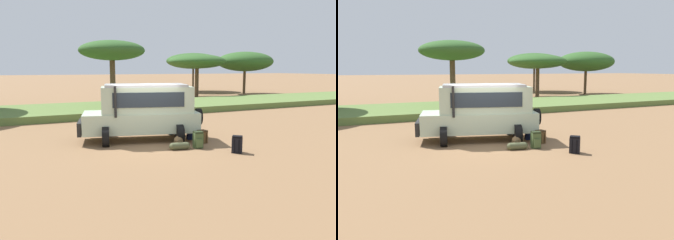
% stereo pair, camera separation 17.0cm
% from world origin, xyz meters
% --- Properties ---
extents(ground_plane, '(320.00, 320.00, 0.00)m').
position_xyz_m(ground_plane, '(0.00, 0.00, 0.00)').
color(ground_plane, olive).
extents(grass_bank, '(120.00, 7.00, 0.44)m').
position_xyz_m(grass_bank, '(0.00, 10.89, 0.22)').
color(grass_bank, '#5B7538').
rests_on(grass_bank, ground_plane).
extents(safari_vehicle, '(5.47, 3.50, 2.44)m').
position_xyz_m(safari_vehicle, '(0.15, 0.99, 1.29)').
color(safari_vehicle, '#B2C6A8').
rests_on(safari_vehicle, ground_plane).
extents(backpack_beside_front_wheel, '(0.42, 0.46, 0.55)m').
position_xyz_m(backpack_beside_front_wheel, '(2.14, -0.66, 0.27)').
color(backpack_beside_front_wheel, brown).
rests_on(backpack_beside_front_wheel, ground_plane).
extents(backpack_cluster_center, '(0.47, 0.47, 0.64)m').
position_xyz_m(backpack_cluster_center, '(2.49, -2.58, 0.31)').
color(backpack_cluster_center, black).
rests_on(backpack_cluster_center, ground_plane).
extents(backpack_near_rear_wheel, '(0.39, 0.45, 0.66)m').
position_xyz_m(backpack_near_rear_wheel, '(1.56, -1.32, 0.32)').
color(backpack_near_rear_wheel, '#42562D').
rests_on(backpack_near_rear_wheel, ground_plane).
extents(backpack_outermost, '(0.44, 0.42, 0.56)m').
position_xyz_m(backpack_outermost, '(2.09, 0.23, 0.27)').
color(backpack_outermost, navy).
rests_on(backpack_outermost, ground_plane).
extents(duffel_bag_low_black_case, '(0.83, 0.38, 0.38)m').
position_xyz_m(duffel_bag_low_black_case, '(0.78, -1.25, 0.14)').
color(duffel_bag_low_black_case, '#4C5133').
rests_on(duffel_bag_low_black_case, ground_plane).
extents(duffel_bag_soft_canvas, '(0.70, 0.74, 0.48)m').
position_xyz_m(duffel_bag_soft_canvas, '(1.24, -0.38, 0.19)').
color(duffel_bag_soft_canvas, brown).
rests_on(duffel_bag_soft_canvas, ground_plane).
extents(acacia_tree_centre_back, '(4.77, 4.62, 5.11)m').
position_xyz_m(acacia_tree_centre_back, '(1.70, 11.25, 4.35)').
color(acacia_tree_centre_back, brown).
rests_on(acacia_tree_centre_back, ground_plane).
extents(acacia_tree_right_mid, '(6.17, 6.47, 4.63)m').
position_xyz_m(acacia_tree_right_mid, '(13.27, 18.96, 3.84)').
color(acacia_tree_right_mid, brown).
rests_on(acacia_tree_right_mid, ground_plane).
extents(acacia_tree_far_right, '(7.43, 6.93, 5.17)m').
position_xyz_m(acacia_tree_far_right, '(17.36, 26.99, 4.11)').
color(acacia_tree_far_right, brown).
rests_on(acacia_tree_far_right, ground_plane).
extents(acacia_tree_distant_right, '(7.04, 6.29, 5.13)m').
position_xyz_m(acacia_tree_distant_right, '(20.93, 20.50, 3.94)').
color(acacia_tree_distant_right, brown).
rests_on(acacia_tree_distant_right, ground_plane).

